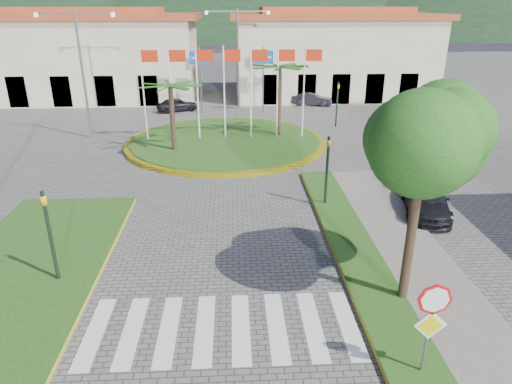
{
  "coord_description": "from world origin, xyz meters",
  "views": [
    {
      "loc": [
        0.49,
        -6.27,
        8.34
      ],
      "look_at": [
        1.23,
        8.0,
        2.41
      ],
      "focal_mm": 32.0,
      "sensor_mm": 36.0,
      "label": 1
    }
  ],
  "objects_px": {
    "car_dark_a": "(177,104)",
    "stop_sign": "(432,316)",
    "deciduous_tree": "(426,135)",
    "car_side_right": "(426,199)",
    "car_dark_b": "(312,99)",
    "white_van": "(134,93)",
    "roundabout_island": "(226,141)"
  },
  "relations": [
    {
      "from": "car_dark_a",
      "to": "stop_sign",
      "type": "bearing_deg",
      "value": 175.0
    },
    {
      "from": "deciduous_tree",
      "to": "car_side_right",
      "type": "distance_m",
      "value": 8.32
    },
    {
      "from": "stop_sign",
      "to": "car_dark_b",
      "type": "xyz_separation_m",
      "value": [
        2.6,
        31.62,
        -1.21
      ]
    },
    {
      "from": "stop_sign",
      "to": "car_dark_a",
      "type": "distance_m",
      "value": 31.18
    },
    {
      "from": "white_van",
      "to": "stop_sign",
      "type": "bearing_deg",
      "value": -161.22
    },
    {
      "from": "car_dark_b",
      "to": "car_side_right",
      "type": "bearing_deg",
      "value": -163.22
    },
    {
      "from": "stop_sign",
      "to": "deciduous_tree",
      "type": "relative_size",
      "value": 0.39
    },
    {
      "from": "roundabout_island",
      "to": "stop_sign",
      "type": "relative_size",
      "value": 4.79
    },
    {
      "from": "stop_sign",
      "to": "car_dark_a",
      "type": "xyz_separation_m",
      "value": [
        -9.01,
        29.82,
        -1.23
      ]
    },
    {
      "from": "deciduous_tree",
      "to": "car_dark_a",
      "type": "relative_size",
      "value": 2.05
    },
    {
      "from": "car_side_right",
      "to": "roundabout_island",
      "type": "bearing_deg",
      "value": 143.63
    },
    {
      "from": "roundabout_island",
      "to": "car_dark_b",
      "type": "xyz_separation_m",
      "value": [
        7.49,
        11.59,
        0.41
      ]
    },
    {
      "from": "white_van",
      "to": "car_dark_b",
      "type": "bearing_deg",
      "value": -104.1
    },
    {
      "from": "car_dark_a",
      "to": "car_dark_b",
      "type": "height_order",
      "value": "car_dark_b"
    },
    {
      "from": "roundabout_island",
      "to": "car_dark_a",
      "type": "bearing_deg",
      "value": 112.8
    },
    {
      "from": "roundabout_island",
      "to": "car_dark_a",
      "type": "height_order",
      "value": "roundabout_island"
    },
    {
      "from": "white_van",
      "to": "car_dark_b",
      "type": "relative_size",
      "value": 1.21
    },
    {
      "from": "deciduous_tree",
      "to": "car_dark_a",
      "type": "xyz_separation_m",
      "value": [
        -9.61,
        26.78,
        -4.61
      ]
    },
    {
      "from": "deciduous_tree",
      "to": "car_dark_b",
      "type": "bearing_deg",
      "value": 86.01
    },
    {
      "from": "deciduous_tree",
      "to": "white_van",
      "type": "bearing_deg",
      "value": 113.93
    },
    {
      "from": "stop_sign",
      "to": "deciduous_tree",
      "type": "xyz_separation_m",
      "value": [
        0.6,
        3.04,
        3.38
      ]
    },
    {
      "from": "car_dark_a",
      "to": "car_side_right",
      "type": "bearing_deg",
      "value": -169.98
    },
    {
      "from": "white_van",
      "to": "car_dark_a",
      "type": "height_order",
      "value": "white_van"
    },
    {
      "from": "car_dark_a",
      "to": "car_side_right",
      "type": "height_order",
      "value": "car_side_right"
    },
    {
      "from": "car_dark_a",
      "to": "white_van",
      "type": "bearing_deg",
      "value": 19.78
    },
    {
      "from": "car_dark_b",
      "to": "car_dark_a",
      "type": "bearing_deg",
      "value": 112.61
    },
    {
      "from": "stop_sign",
      "to": "car_dark_b",
      "type": "distance_m",
      "value": 31.75
    },
    {
      "from": "stop_sign",
      "to": "car_side_right",
      "type": "relative_size",
      "value": 0.62
    },
    {
      "from": "car_dark_a",
      "to": "car_side_right",
      "type": "xyz_separation_m",
      "value": [
        12.78,
        -20.58,
        0.06
      ]
    },
    {
      "from": "car_dark_b",
      "to": "white_van",
      "type": "bearing_deg",
      "value": 92.11
    },
    {
      "from": "white_van",
      "to": "car_side_right",
      "type": "distance_m",
      "value": 31.02
    },
    {
      "from": "deciduous_tree",
      "to": "white_van",
      "type": "height_order",
      "value": "deciduous_tree"
    }
  ]
}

